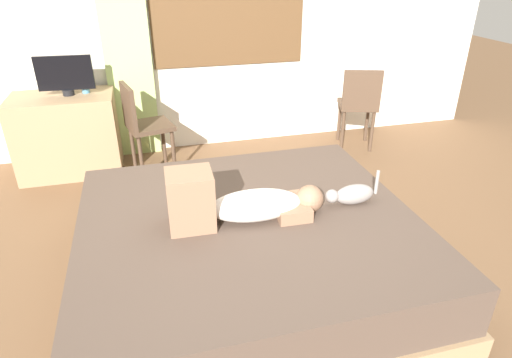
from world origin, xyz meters
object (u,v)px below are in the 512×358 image
(cat, at_px, (352,194))
(cup, at_px, (86,89))
(bed, at_px, (249,248))
(person_lying, at_px, (239,203))
(chair_by_desk, at_px, (142,122))
(desk, at_px, (68,134))
(chair_spare, at_px, (359,102))
(tv_monitor, at_px, (65,75))

(cat, bearing_deg, cup, 130.35)
(bed, bearing_deg, person_lying, -177.35)
(person_lying, bearing_deg, chair_by_desk, 106.55)
(person_lying, distance_m, desk, 2.31)
(cup, bearing_deg, desk, -170.05)
(desk, xyz_separation_m, cup, (0.22, 0.04, 0.41))
(cat, xyz_separation_m, desk, (-1.92, 1.96, -0.14))
(cat, xyz_separation_m, chair_spare, (0.95, 1.78, -0.01))
(bed, bearing_deg, cup, 117.24)
(cat, distance_m, chair_spare, 2.01)
(cup, bearing_deg, tv_monitor, -164.92)
(chair_by_desk, bearing_deg, cat, -54.34)
(desk, bearing_deg, person_lying, -58.65)
(bed, distance_m, desk, 2.33)
(person_lying, height_order, tv_monitor, tv_monitor)
(cat, height_order, cup, cup)
(desk, bearing_deg, cat, -45.59)
(bed, distance_m, person_lying, 0.34)
(tv_monitor, xyz_separation_m, chair_by_desk, (0.60, -0.23, -0.41))
(cat, bearing_deg, bed, 179.69)
(desk, height_order, chair_spare, chair_spare)
(desk, relative_size, tv_monitor, 1.87)
(cup, bearing_deg, chair_by_desk, -30.70)
(cat, height_order, chair_by_desk, chair_by_desk)
(cup, bearing_deg, cat, -49.65)
(cat, relative_size, cup, 4.57)
(person_lying, bearing_deg, bed, 2.65)
(person_lying, bearing_deg, tv_monitor, 119.67)
(bed, height_order, tv_monitor, tv_monitor)
(tv_monitor, relative_size, chair_by_desk, 0.56)
(cat, bearing_deg, chair_by_desk, 125.66)
(person_lying, bearing_deg, cup, 115.94)
(person_lying, xyz_separation_m, cat, (0.73, -0.00, -0.05))
(bed, xyz_separation_m, cup, (-1.03, 2.00, 0.56))
(tv_monitor, relative_size, cup, 6.14)
(cup, xyz_separation_m, chair_spare, (2.65, -0.23, -0.27))
(tv_monitor, bearing_deg, person_lying, -60.33)
(person_lying, xyz_separation_m, chair_by_desk, (-0.51, 1.73, -0.05))
(tv_monitor, xyz_separation_m, cup, (0.14, 0.04, -0.14))
(desk, xyz_separation_m, chair_by_desk, (0.68, -0.23, 0.14))
(cat, height_order, tv_monitor, tv_monitor)
(desk, height_order, tv_monitor, tv_monitor)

